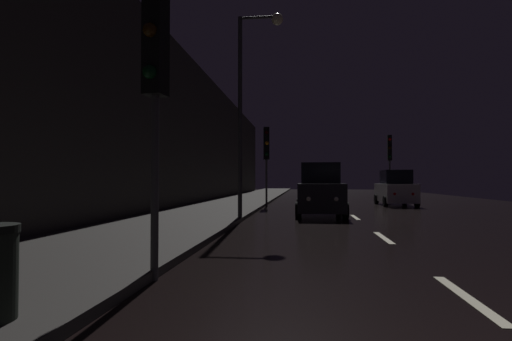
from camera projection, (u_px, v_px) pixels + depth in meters
ground at (336, 204)px, 26.50m from camera, size 25.49×84.00×0.02m
sidewalk_left at (238, 202)px, 27.27m from camera, size 4.40×84.00×0.15m
building_facade_left at (186, 132)px, 24.22m from camera, size 0.80×63.00×8.88m
lane_centerline at (367, 226)px, 13.37m from camera, size 0.16×18.51×0.01m
traffic_light_far_left at (266, 149)px, 23.32m from camera, size 0.37×0.48×4.63m
traffic_light_near_left at (155, 57)px, 6.14m from camera, size 0.35×0.48×4.72m
traffic_light_far_right at (390, 153)px, 29.66m from camera, size 0.33×0.47×4.88m
streetlamp_overhead at (252, 85)px, 14.94m from camera, size 1.70×0.44×7.74m
car_approaching_headlights at (320, 191)px, 17.40m from camera, size 2.08×4.50×2.27m
car_parked_right_far at (395, 189)px, 24.31m from camera, size 1.96×4.25×2.14m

